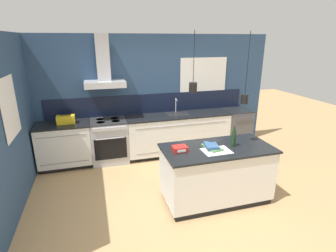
{
  "coord_description": "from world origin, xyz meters",
  "views": [
    {
      "loc": [
        -1.22,
        -3.58,
        2.48
      ],
      "look_at": [
        -0.01,
        0.57,
        1.05
      ],
      "focal_mm": 28.0,
      "sensor_mm": 36.0,
      "label": 1
    }
  ],
  "objects_px": {
    "dishwasher": "(235,128)",
    "bottle_on_island": "(234,138)",
    "book_stack": "(212,146)",
    "oven_range": "(109,141)",
    "red_supply_box": "(180,149)",
    "yellow_toolbox": "(66,120)"
  },
  "relations": [
    {
      "from": "bottle_on_island",
      "to": "yellow_toolbox",
      "type": "distance_m",
      "value": 3.23
    },
    {
      "from": "oven_range",
      "to": "red_supply_box",
      "type": "xyz_separation_m",
      "value": [
        0.91,
        -1.9,
        0.49
      ]
    },
    {
      "from": "oven_range",
      "to": "bottle_on_island",
      "type": "height_order",
      "value": "bottle_on_island"
    },
    {
      "from": "book_stack",
      "to": "red_supply_box",
      "type": "bearing_deg",
      "value": 175.36
    },
    {
      "from": "oven_range",
      "to": "book_stack",
      "type": "bearing_deg",
      "value": -53.94
    },
    {
      "from": "book_stack",
      "to": "yellow_toolbox",
      "type": "distance_m",
      "value": 2.94
    },
    {
      "from": "dishwasher",
      "to": "red_supply_box",
      "type": "xyz_separation_m",
      "value": [
        -2.06,
        -1.9,
        0.49
      ]
    },
    {
      "from": "oven_range",
      "to": "yellow_toolbox",
      "type": "xyz_separation_m",
      "value": [
        -0.8,
        0.0,
        0.54
      ]
    },
    {
      "from": "oven_range",
      "to": "dishwasher",
      "type": "height_order",
      "value": "same"
    },
    {
      "from": "dishwasher",
      "to": "bottle_on_island",
      "type": "bearing_deg",
      "value": -121.67
    },
    {
      "from": "oven_range",
      "to": "book_stack",
      "type": "xyz_separation_m",
      "value": [
        1.41,
        -1.94,
        0.49
      ]
    },
    {
      "from": "bottle_on_island",
      "to": "book_stack",
      "type": "distance_m",
      "value": 0.37
    },
    {
      "from": "oven_range",
      "to": "red_supply_box",
      "type": "height_order",
      "value": "red_supply_box"
    },
    {
      "from": "dishwasher",
      "to": "bottle_on_island",
      "type": "height_order",
      "value": "bottle_on_island"
    },
    {
      "from": "book_stack",
      "to": "yellow_toolbox",
      "type": "bearing_deg",
      "value": 138.75
    },
    {
      "from": "dishwasher",
      "to": "book_stack",
      "type": "height_order",
      "value": "book_stack"
    },
    {
      "from": "dishwasher",
      "to": "book_stack",
      "type": "distance_m",
      "value": 2.54
    },
    {
      "from": "yellow_toolbox",
      "to": "bottle_on_island",
      "type": "bearing_deg",
      "value": -37.27
    },
    {
      "from": "yellow_toolbox",
      "to": "dishwasher",
      "type": "bearing_deg",
      "value": -0.0
    },
    {
      "from": "red_supply_box",
      "to": "oven_range",
      "type": "bearing_deg",
      "value": 115.73
    },
    {
      "from": "bottle_on_island",
      "to": "oven_range",
      "type": "bearing_deg",
      "value": 132.16
    },
    {
      "from": "red_supply_box",
      "to": "book_stack",
      "type": "bearing_deg",
      "value": -4.64
    }
  ]
}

